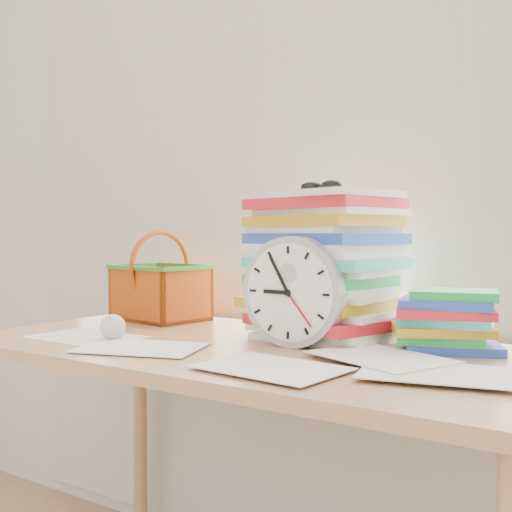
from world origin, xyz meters
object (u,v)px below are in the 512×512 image
Objects in this scene: desk at (250,377)px; clock at (295,292)px; paper_stack at (325,265)px; book_stack at (447,321)px; basket at (160,276)px.

desk is 5.52× the size of clock.
book_stack is at bearing -4.22° from paper_stack.
paper_stack is 0.16m from clock.
book_stack is (0.31, 0.13, -0.06)m from clock.
paper_stack is at bearing 63.77° from desk.
book_stack is (0.41, 0.17, 0.14)m from desk.
clock is 0.96× the size of basket.
paper_stack reaches higher than book_stack.
desk is 0.33m from paper_stack.
paper_stack reaches higher than basket.
paper_stack is 1.37× the size of basket.
basket reaches higher than clock.
paper_stack is (0.09, 0.19, 0.26)m from desk.
basket is (-0.56, 0.01, -0.05)m from paper_stack.
clock reaches higher than book_stack.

